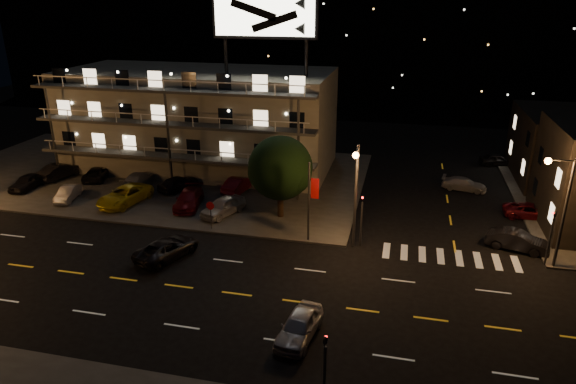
% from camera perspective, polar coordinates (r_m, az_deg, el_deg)
% --- Properties ---
extents(ground, '(140.00, 140.00, 0.00)m').
position_cam_1_polar(ground, '(34.16, -8.95, -10.71)').
color(ground, black).
rests_on(ground, ground).
extents(curb_nw, '(44.00, 24.00, 0.15)m').
position_cam_1_polar(curb_nw, '(56.15, -14.78, 1.92)').
color(curb_nw, '#353533').
rests_on(curb_nw, ground).
extents(motel, '(28.00, 13.80, 18.10)m').
position_cam_1_polar(motel, '(56.39, -9.78, 7.98)').
color(motel, gray).
rests_on(motel, ground).
extents(hill_backdrop, '(120.00, 25.00, 24.00)m').
position_cam_1_polar(hill_backdrop, '(97.29, 2.85, 17.38)').
color(hill_backdrop, black).
rests_on(hill_backdrop, ground).
extents(streetlight_nc, '(0.44, 1.92, 8.00)m').
position_cam_1_polar(streetlight_nc, '(37.10, 7.53, 0.57)').
color(streetlight_nc, '#2D2D30').
rests_on(streetlight_nc, ground).
extents(streetlight_ne, '(1.92, 0.44, 8.00)m').
position_cam_1_polar(streetlight_ne, '(38.77, 28.04, -0.92)').
color(streetlight_ne, '#2D2D30').
rests_on(streetlight_ne, ground).
extents(signal_nw, '(0.20, 0.27, 4.60)m').
position_cam_1_polar(signal_nw, '(38.47, 8.19, -2.55)').
color(signal_nw, '#2D2D30').
rests_on(signal_nw, ground).
extents(signal_sw, '(0.20, 0.27, 4.60)m').
position_cam_1_polar(signal_sw, '(23.92, 4.09, -18.71)').
color(signal_sw, '#2D2D30').
rests_on(signal_sw, ground).
extents(signal_ne, '(0.27, 0.20, 4.60)m').
position_cam_1_polar(signal_ne, '(39.77, 27.20, -4.00)').
color(signal_ne, '#2D2D30').
rests_on(signal_ne, ground).
extents(banner_north, '(0.83, 0.16, 6.40)m').
position_cam_1_polar(banner_north, '(38.51, 2.44, -0.92)').
color(banner_north, '#2D2D30').
rests_on(banner_north, ground).
extents(stop_sign, '(0.91, 0.11, 2.61)m').
position_cam_1_polar(stop_sign, '(41.45, -8.60, -2.07)').
color(stop_sign, '#2D2D30').
rests_on(stop_sign, ground).
extents(tree, '(5.58, 5.37, 7.02)m').
position_cam_1_polar(tree, '(42.41, -0.92, 2.49)').
color(tree, black).
rests_on(tree, curb_nw).
extents(lot_car_0, '(1.71, 4.16, 1.41)m').
position_cam_1_polar(lot_car_0, '(55.88, -27.00, 1.02)').
color(lot_car_0, black).
rests_on(lot_car_0, curb_nw).
extents(lot_car_1, '(2.06, 3.92, 1.23)m').
position_cam_1_polar(lot_car_1, '(51.32, -23.27, -0.14)').
color(lot_car_1, '#9C9CA1').
rests_on(lot_car_1, curb_nw).
extents(lot_car_2, '(3.70, 5.95, 1.54)m').
position_cam_1_polar(lot_car_2, '(48.51, -17.69, -0.38)').
color(lot_car_2, gold).
rests_on(lot_car_2, curb_nw).
extents(lot_car_3, '(2.86, 5.24, 1.44)m').
position_cam_1_polar(lot_car_3, '(46.47, -10.96, -0.74)').
color(lot_car_3, '#520B13').
rests_on(lot_car_3, curb_nw).
extents(lot_car_4, '(3.38, 4.82, 1.52)m').
position_cam_1_polar(lot_car_4, '(44.29, -7.23, -1.57)').
color(lot_car_4, '#9C9CA1').
rests_on(lot_car_4, curb_nw).
extents(lot_car_5, '(2.79, 4.91, 1.53)m').
position_cam_1_polar(lot_car_5, '(57.72, -23.96, 2.17)').
color(lot_car_5, black).
rests_on(lot_car_5, curb_nw).
extents(lot_car_6, '(3.11, 4.83, 1.24)m').
position_cam_1_polar(lot_car_6, '(56.12, -20.41, 2.02)').
color(lot_car_6, black).
rests_on(lot_car_6, curb_nw).
extents(lot_car_7, '(2.26, 5.01, 1.42)m').
position_cam_1_polar(lot_car_7, '(52.58, -16.23, 1.38)').
color(lot_car_7, '#9C9CA1').
rests_on(lot_car_7, curb_nw).
extents(lot_car_8, '(3.33, 4.58, 1.45)m').
position_cam_1_polar(lot_car_8, '(50.55, -12.09, 0.99)').
color(lot_car_8, black).
rests_on(lot_car_8, curb_nw).
extents(lot_car_9, '(2.31, 4.63, 1.46)m').
position_cam_1_polar(lot_car_9, '(49.31, -5.48, 0.87)').
color(lot_car_9, '#520B13').
rests_on(lot_car_9, curb_nw).
extents(side_car_0, '(4.70, 2.70, 1.47)m').
position_cam_1_polar(side_car_0, '(41.98, 24.15, -4.96)').
color(side_car_0, black).
rests_on(side_car_0, ground).
extents(side_car_1, '(4.43, 2.07, 1.22)m').
position_cam_1_polar(side_car_1, '(48.41, 25.33, -1.90)').
color(side_car_1, '#520B13').
rests_on(side_car_1, ground).
extents(side_car_2, '(4.44, 2.44, 1.22)m').
position_cam_1_polar(side_car_2, '(52.77, 18.98, 0.84)').
color(side_car_2, '#9C9CA1').
rests_on(side_car_2, ground).
extents(side_car_3, '(4.07, 2.18, 1.32)m').
position_cam_1_polar(side_car_3, '(61.75, 22.25, 3.33)').
color(side_car_3, black).
rests_on(side_car_3, ground).
extents(road_car_east, '(2.35, 4.54, 1.48)m').
position_cam_1_polar(road_car_east, '(29.30, 1.26, -14.66)').
color(road_car_east, '#9C9CA1').
rests_on(road_car_east, ground).
extents(road_car_west, '(4.02, 5.59, 1.41)m').
position_cam_1_polar(road_car_west, '(38.30, -13.28, -6.12)').
color(road_car_west, black).
rests_on(road_car_west, ground).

